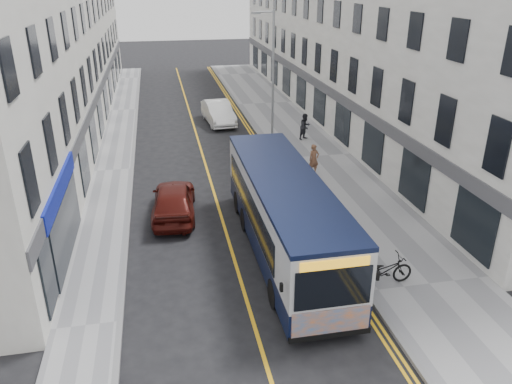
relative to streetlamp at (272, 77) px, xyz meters
name	(u,v)px	position (x,y,z in m)	size (l,w,h in m)	color
ground	(243,287)	(-4.17, -14.00, -4.38)	(140.00, 140.00, 0.00)	black
pavement_east	(313,157)	(2.08, -2.00, -4.32)	(4.50, 64.00, 0.12)	#949496
pavement_west	(113,171)	(-9.17, -2.00, -4.32)	(2.00, 64.00, 0.12)	#949496
kerb_east	(276,160)	(-0.17, -2.00, -4.32)	(0.18, 64.00, 0.13)	slate
kerb_west	(132,169)	(-8.17, -2.00, -4.32)	(0.18, 64.00, 0.13)	slate
road_centre_line	(206,165)	(-4.17, -2.00, -4.38)	(0.12, 64.00, 0.01)	yellow
road_dbl_yellow_inner	(268,161)	(-0.62, -2.00, -4.38)	(0.10, 64.00, 0.01)	yellow
road_dbl_yellow_outer	(271,161)	(-0.42, -2.00, -4.38)	(0.10, 64.00, 0.01)	yellow
terrace_east	(351,25)	(7.33, 7.00, 2.12)	(6.00, 46.00, 13.00)	white
terrace_west	(45,30)	(-13.17, 7.00, 2.12)	(6.00, 46.00, 13.00)	silver
streetlamp	(272,77)	(0.00, 0.00, 0.00)	(1.32, 0.18, 8.00)	#93969B
city_bus	(284,213)	(-2.25, -12.06, -2.68)	(2.50, 10.71, 3.11)	black
bicycle	(384,271)	(0.52, -14.94, -3.73)	(0.70, 2.02, 1.06)	black
pedestrian_near	(314,160)	(1.22, -4.71, -3.45)	(0.59, 0.39, 1.62)	brown
pedestrian_far	(305,126)	(2.51, 1.23, -3.44)	(0.80, 0.63, 1.65)	#222227
car_white	(218,113)	(-2.37, 6.38, -3.60)	(1.66, 4.75, 1.56)	white
car_maroon	(174,200)	(-6.17, -8.06, -3.61)	(1.82, 4.53, 1.54)	#49100C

